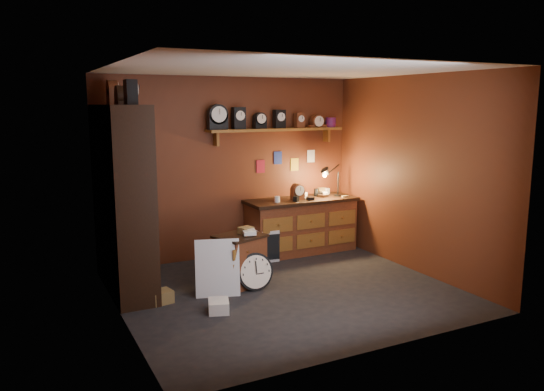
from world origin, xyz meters
The scene contains 11 objects.
floor centered at (0.00, 0.00, 0.00)m, with size 4.00×4.00×0.00m, color black.
room_shell centered at (0.04, 0.11, 1.72)m, with size 4.02×3.62×2.71m.
shelving_unit centered at (-1.79, 0.98, 1.25)m, with size 0.47×1.60×2.58m.
workbench centered at (1.05, 1.47, 0.47)m, with size 1.76×0.66×1.36m.
low_cabinet centered at (-0.42, 0.48, 0.36)m, with size 0.71×0.65×0.75m.
big_round_clock centered at (-0.33, 0.23, 0.23)m, with size 0.47×0.16×0.48m.
white_panel centered at (-0.82, 0.24, 0.00)m, with size 0.54×0.02×0.71m, color silver.
mini_fridge centered at (0.30, 1.39, 0.24)m, with size 0.51×0.52×0.47m.
floor_box_a centered at (-1.50, 0.31, 0.07)m, with size 0.24×0.20×0.15m, color olive.
floor_box_b centered at (-1.00, -0.25, 0.07)m, with size 0.22×0.27×0.13m, color white.
floor_box_c centered at (-0.63, 1.17, 0.08)m, with size 0.21×0.18×0.16m, color olive.
Camera 1 is at (-2.99, -5.57, 2.32)m, focal length 35.00 mm.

